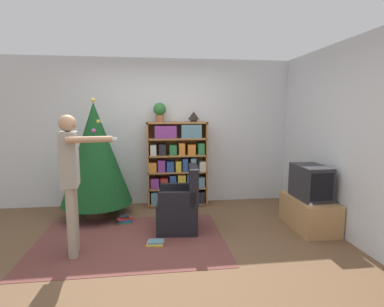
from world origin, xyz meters
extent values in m
plane|color=brown|center=(0.00, 0.00, 0.00)|extent=(14.00, 14.00, 0.00)
cube|color=silver|center=(0.00, 1.85, 1.30)|extent=(8.00, 0.10, 2.60)
cube|color=silver|center=(2.39, 0.00, 1.30)|extent=(0.10, 8.00, 2.60)
cube|color=brown|center=(-0.47, 0.19, 0.00)|extent=(2.43, 1.71, 0.01)
cube|color=#A8703D|center=(-0.25, 1.63, 0.75)|extent=(0.03, 0.31, 1.50)
cube|color=#A8703D|center=(0.78, 1.63, 0.75)|extent=(0.03, 0.31, 1.50)
cube|color=#A8703D|center=(0.26, 1.63, 1.48)|extent=(1.05, 0.31, 0.03)
cube|color=#A8703D|center=(0.26, 1.78, 0.75)|extent=(1.05, 0.01, 1.50)
cube|color=#A8703D|center=(0.26, 1.63, 0.03)|extent=(1.02, 0.31, 0.03)
cube|color=#5B899E|center=(-0.14, 1.58, 0.16)|extent=(0.14, 0.23, 0.22)
cube|color=#5B899E|center=(0.05, 1.60, 0.15)|extent=(0.16, 0.26, 0.21)
cube|color=gold|center=(0.28, 1.62, 0.13)|extent=(0.12, 0.29, 0.18)
cube|color=#2D7A42|center=(0.44, 1.60, 0.16)|extent=(0.16, 0.26, 0.24)
cube|color=#232328|center=(0.67, 1.62, 0.15)|extent=(0.14, 0.29, 0.21)
cube|color=#A8703D|center=(0.26, 1.63, 0.32)|extent=(1.02, 0.31, 0.03)
cube|color=#843889|center=(-0.14, 1.58, 0.42)|extent=(0.14, 0.23, 0.17)
cube|color=#B22D28|center=(0.02, 1.60, 0.42)|extent=(0.13, 0.27, 0.17)
cube|color=#284C93|center=(0.18, 1.61, 0.45)|extent=(0.11, 0.28, 0.22)
cube|color=gold|center=(0.33, 1.60, 0.45)|extent=(0.14, 0.26, 0.23)
cube|color=#284C93|center=(0.50, 1.60, 0.46)|extent=(0.14, 0.25, 0.24)
cube|color=#5B899E|center=(0.68, 1.61, 0.43)|extent=(0.11, 0.27, 0.18)
cube|color=#A8703D|center=(0.26, 1.63, 0.62)|extent=(1.02, 0.31, 0.03)
cube|color=orange|center=(-0.17, 1.62, 0.71)|extent=(0.13, 0.29, 0.17)
cube|color=#843889|center=(-0.02, 1.61, 0.73)|extent=(0.12, 0.28, 0.20)
cube|color=#284C93|center=(0.13, 1.60, 0.72)|extent=(0.12, 0.26, 0.18)
cube|color=gold|center=(0.28, 1.60, 0.72)|extent=(0.10, 0.27, 0.18)
cube|color=#284C93|center=(0.39, 1.60, 0.74)|extent=(0.09, 0.26, 0.23)
cube|color=#5B899E|center=(0.54, 1.59, 0.74)|extent=(0.09, 0.24, 0.23)
cube|color=beige|center=(0.70, 1.61, 0.71)|extent=(0.11, 0.28, 0.17)
cube|color=#A8703D|center=(0.26, 1.63, 0.91)|extent=(1.02, 0.31, 0.03)
cube|color=beige|center=(-0.15, 1.58, 1.01)|extent=(0.10, 0.22, 0.18)
cube|color=#232328|center=(0.00, 1.59, 1.02)|extent=(0.12, 0.24, 0.19)
cube|color=#2D7A42|center=(0.18, 1.60, 1.01)|extent=(0.12, 0.26, 0.17)
cube|color=orange|center=(0.34, 1.59, 1.03)|extent=(0.10, 0.24, 0.21)
cube|color=orange|center=(0.51, 1.60, 1.01)|extent=(0.13, 0.26, 0.18)
cube|color=#2D7A42|center=(0.68, 1.61, 1.02)|extent=(0.11, 0.28, 0.20)
cube|color=#A8703D|center=(0.26, 1.63, 1.20)|extent=(1.02, 0.31, 0.03)
cube|color=#843889|center=(0.06, 1.59, 1.33)|extent=(0.37, 0.24, 0.22)
cube|color=#5B899E|center=(0.50, 1.60, 1.33)|extent=(0.35, 0.26, 0.23)
cube|color=tan|center=(2.06, 0.31, 0.22)|extent=(0.51, 0.90, 0.44)
cube|color=#28282D|center=(2.06, 0.31, 0.68)|extent=(0.38, 0.59, 0.48)
cube|color=black|center=(2.06, 0.01, 0.68)|extent=(0.31, 0.01, 0.37)
cube|color=white|center=(1.91, 0.04, 0.45)|extent=(0.04, 0.12, 0.02)
cylinder|color=#4C3323|center=(-1.06, 1.21, 0.05)|extent=(0.36, 0.36, 0.10)
cylinder|color=brown|center=(-1.06, 1.21, 0.16)|extent=(0.08, 0.08, 0.12)
cone|color=#14471E|center=(-1.06, 1.21, 1.02)|extent=(1.11, 1.11, 1.60)
sphere|color=#B74C93|center=(-1.04, 1.07, 1.39)|extent=(0.07, 0.07, 0.07)
sphere|color=gold|center=(-0.90, 1.54, 0.71)|extent=(0.06, 0.06, 0.06)
sphere|color=gold|center=(-1.03, 1.39, 1.24)|extent=(0.06, 0.06, 0.06)
sphere|color=#B74C93|center=(-1.35, 1.18, 0.91)|extent=(0.06, 0.06, 0.06)
sphere|color=#B74C93|center=(-1.26, 0.99, 0.91)|extent=(0.05, 0.05, 0.05)
sphere|color=gold|center=(-0.98, 1.14, 1.52)|extent=(0.06, 0.06, 0.06)
sphere|color=gold|center=(-1.31, 1.48, 0.70)|extent=(0.06, 0.06, 0.06)
sphere|color=silver|center=(-0.97, 1.26, 1.50)|extent=(0.07, 0.07, 0.07)
sphere|color=#E5CC4C|center=(-1.06, 1.21, 1.85)|extent=(0.07, 0.07, 0.07)
cube|color=black|center=(0.17, 0.48, 0.21)|extent=(0.61, 0.61, 0.42)
cube|color=black|center=(0.40, 0.46, 0.67)|extent=(0.17, 0.57, 0.50)
cube|color=black|center=(0.19, 0.71, 0.52)|extent=(0.51, 0.12, 0.20)
cube|color=black|center=(0.15, 0.24, 0.52)|extent=(0.51, 0.12, 0.20)
cylinder|color=#9E937F|center=(-1.11, -0.01, 0.41)|extent=(0.11, 0.11, 0.83)
cylinder|color=#9E937F|center=(-1.09, -0.19, 0.41)|extent=(0.11, 0.11, 0.83)
cube|color=gray|center=(-1.10, -0.10, 1.14)|extent=(0.22, 0.34, 0.62)
cylinder|color=tan|center=(-1.13, 0.10, 1.11)|extent=(0.07, 0.07, 0.50)
cylinder|color=tan|center=(-0.84, -0.27, 1.38)|extent=(0.49, 0.13, 0.07)
cube|color=white|center=(-0.60, -0.24, 1.38)|extent=(0.11, 0.05, 0.03)
sphere|color=tan|center=(-1.10, -0.10, 1.55)|extent=(0.19, 0.19, 0.19)
cylinder|color=#935B38|center=(-0.03, 1.63, 1.56)|extent=(0.14, 0.14, 0.12)
sphere|color=#2D7033|center=(-0.03, 1.63, 1.72)|extent=(0.22, 0.22, 0.22)
cylinder|color=#473828|center=(0.56, 1.63, 1.52)|extent=(0.12, 0.12, 0.04)
cone|color=black|center=(0.56, 1.63, 1.61)|extent=(0.20, 0.20, 0.14)
cube|color=#2D7A42|center=(-0.59, 0.84, 0.01)|extent=(0.20, 0.17, 0.03)
cube|color=#284C93|center=(-0.60, 0.85, 0.04)|extent=(0.21, 0.17, 0.03)
cube|color=#B22D28|center=(-0.60, 0.84, 0.08)|extent=(0.24, 0.18, 0.03)
cube|color=#232328|center=(-0.60, 0.84, 0.11)|extent=(0.15, 0.14, 0.03)
cube|color=gold|center=(-0.15, 0.03, 0.01)|extent=(0.23, 0.18, 0.02)
cube|color=#5B899E|center=(-0.14, 0.03, 0.04)|extent=(0.20, 0.13, 0.03)
camera|label=1|loc=(-0.15, -3.60, 1.68)|focal=28.00mm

